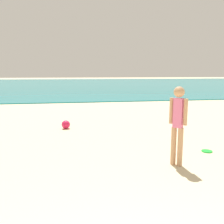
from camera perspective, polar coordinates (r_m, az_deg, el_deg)
name	(u,v)px	position (r m, az deg, el deg)	size (l,w,h in m)	color
water	(72,83)	(46.54, -9.27, 6.57)	(160.00, 60.00, 0.06)	teal
person_standing	(178,121)	(5.43, 15.03, -2.10)	(0.30, 0.31, 1.72)	tan
frisbee	(207,151)	(6.83, 21.14, -8.47)	(0.27, 0.27, 0.03)	green
beach_ball	(66,125)	(9.03, -10.66, -2.87)	(0.30, 0.30, 0.30)	#E51E4C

